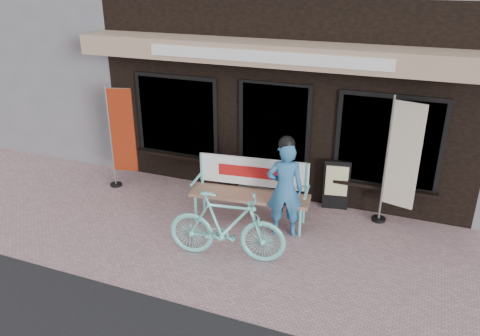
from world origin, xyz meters
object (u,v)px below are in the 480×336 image
at_px(bench, 251,186).
at_px(nobori_cream, 400,162).
at_px(nobori_red, 121,136).
at_px(menu_stand, 336,185).
at_px(bicycle, 226,226).
at_px(person, 285,188).

xyz_separation_m(bench, nobori_cream, (2.29, 0.71, 0.51)).
height_order(nobori_red, menu_stand, nobori_red).
height_order(bicycle, nobori_red, nobori_red).
height_order(bench, nobori_red, nobori_red).
distance_m(nobori_cream, menu_stand, 1.24).
bearing_deg(nobori_red, bicycle, -44.15).
distance_m(person, nobori_red, 3.51).
height_order(nobori_red, nobori_cream, nobori_cream).
xyz_separation_m(bicycle, menu_stand, (1.20, 2.17, -0.06)).
height_order(person, nobori_cream, nobori_cream).
height_order(bench, nobori_cream, nobori_cream).
relative_size(bench, menu_stand, 2.23).
bearing_deg(nobori_red, bench, -22.23).
bearing_deg(bicycle, nobori_red, 52.56).
height_order(bench, menu_stand, bench).
height_order(nobori_cream, menu_stand, nobori_cream).
distance_m(bicycle, menu_stand, 2.48).
bearing_deg(person, nobori_red, 154.15).
xyz_separation_m(person, nobori_cream, (1.63, 0.96, 0.31)).
relative_size(person, nobori_cream, 0.76).
relative_size(person, bicycle, 0.96).
distance_m(person, menu_stand, 1.39).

